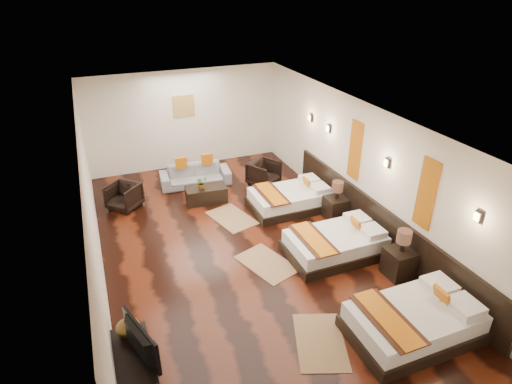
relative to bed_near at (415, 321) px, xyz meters
name	(u,v)px	position (x,y,z in m)	size (l,w,h in m)	color
floor	(243,250)	(-1.70, 3.18, -0.27)	(5.50, 9.50, 0.01)	black
ceiling	(241,120)	(-1.70, 3.18, 2.53)	(5.50, 9.50, 0.01)	white
back_wall	(185,120)	(-1.70, 7.93, 1.13)	(5.50, 0.01, 2.80)	silver
left_wall	(92,217)	(-4.45, 3.18, 1.13)	(0.01, 9.50, 2.80)	silver
right_wall	(362,168)	(1.05, 3.18, 1.13)	(0.01, 9.50, 2.80)	silver
headboard_panel	(378,224)	(1.01, 2.38, 0.18)	(0.08, 6.60, 0.90)	black
bed_near	(415,321)	(0.00, 0.00, 0.00)	(2.03, 1.28, 0.77)	black
bed_mid	(336,243)	(0.00, 2.34, -0.01)	(1.95, 1.23, 0.74)	black
bed_far	(291,199)	(0.00, 4.42, -0.02)	(1.90, 1.20, 0.73)	black
nightstand_a	(400,260)	(0.75, 1.31, 0.08)	(0.50, 0.50, 0.98)	black
nightstand_b	(336,206)	(0.75, 3.59, 0.07)	(0.48, 0.48, 0.94)	black
jute_mat_near	(320,341)	(-1.44, 0.40, -0.26)	(0.75, 1.20, 0.01)	#906D49
jute_mat_mid	(267,263)	(-1.43, 2.56, -0.26)	(0.75, 1.20, 0.01)	#906D49
jute_mat_far	(232,218)	(-1.50, 4.49, -0.26)	(0.75, 1.20, 0.01)	#906D49
tv	(135,343)	(-4.15, 0.63, 0.55)	(0.92, 0.12, 0.53)	black
figurine	(128,325)	(-4.20, 1.09, 0.46)	(0.33, 0.33, 0.35)	brown
sofa	(195,175)	(-1.82, 6.54, 0.01)	(1.86, 0.73, 0.54)	gray
armchair_left	(124,196)	(-3.76, 5.92, 0.05)	(0.68, 0.70, 0.64)	black
armchair_right	(264,173)	(-0.11, 5.85, 0.07)	(0.71, 0.73, 0.66)	black
coffee_table	(206,194)	(-1.82, 5.49, -0.07)	(1.00, 0.50, 0.40)	black
table_plant	(201,183)	(-1.93, 5.47, 0.29)	(0.27, 0.24, 0.30)	#2D6120
orange_panel_a	(426,194)	(1.03, 1.28, 1.43)	(0.04, 0.40, 1.30)	#D86014
orange_panel_b	(355,150)	(1.03, 3.48, 1.43)	(0.04, 0.40, 1.30)	#D86014
sconce_near	(478,217)	(1.01, 0.18, 1.58)	(0.07, 0.12, 0.18)	black
sconce_mid	(387,163)	(1.01, 2.38, 1.58)	(0.07, 0.12, 0.18)	black
sconce_far	(329,128)	(1.01, 4.58, 1.58)	(0.07, 0.12, 0.18)	black
sconce_lounge	(311,118)	(1.01, 5.48, 1.58)	(0.07, 0.12, 0.18)	black
gold_artwork	(184,106)	(-1.70, 7.91, 1.53)	(0.60, 0.04, 0.60)	#AD873F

